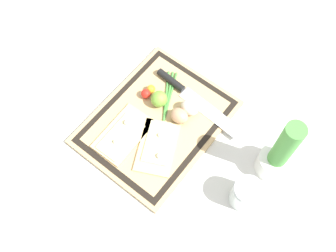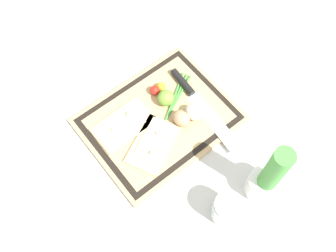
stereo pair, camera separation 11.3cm
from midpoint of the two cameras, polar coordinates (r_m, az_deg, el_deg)
The scene contains 13 objects.
ground_plane at distance 1.17m, azimuth 1.46°, elevation 0.46°, with size 6.00×6.00×0.00m, color silver.
cutting_board at distance 1.16m, azimuth 1.47°, elevation 0.63°, with size 0.43×0.34×0.02m.
pizza_slice_near at distance 1.14m, azimuth -3.79°, elevation -0.16°, with size 0.18×0.11×0.02m.
pizza_slice_far at distance 1.12m, azimuth 0.74°, elevation -2.86°, with size 0.19×0.17×0.02m.
knife at distance 1.19m, azimuth 6.44°, elevation 4.11°, with size 0.05×0.32×0.02m.
egg_brown at distance 1.14m, azimuth 4.79°, elevation 0.81°, with size 0.04×0.06×0.04m, color tan.
egg_pink at distance 1.15m, azimuth 6.54°, elevation 1.68°, with size 0.04×0.06×0.04m, color beige.
lime at distance 1.16m, azimuth 2.47°, elevation 3.82°, with size 0.05×0.05×0.05m, color #70A838.
cherry_tomato_red at distance 1.19m, azimuth 0.78°, elevation 4.95°, with size 0.03×0.03×0.03m, color red.
cherry_tomato_yellow at distance 1.19m, azimuth 1.67°, elevation 5.46°, with size 0.03×0.03×0.03m, color gold.
scallion_bunch at distance 1.15m, azimuth 2.49°, elevation 0.69°, with size 0.31×0.19×0.01m.
herb_pot at distance 1.06m, azimuth 17.36°, elevation -7.71°, with size 0.09×0.09×0.25m.
sauce_jar at distance 1.06m, azimuth 11.62°, elevation -12.19°, with size 0.08×0.08×0.09m.
Camera 2 is at (0.31, 0.42, 1.05)m, focal length 42.00 mm.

